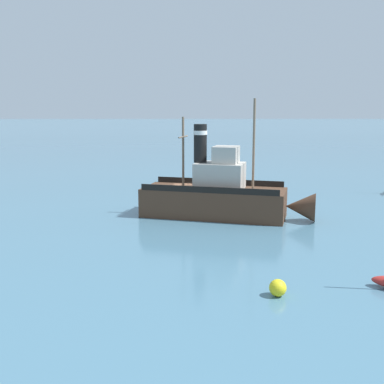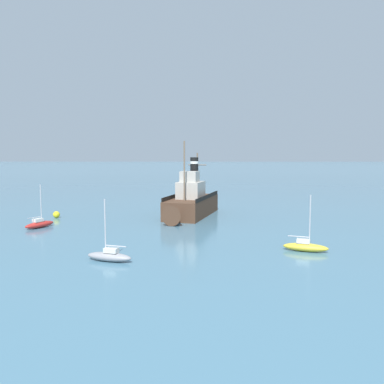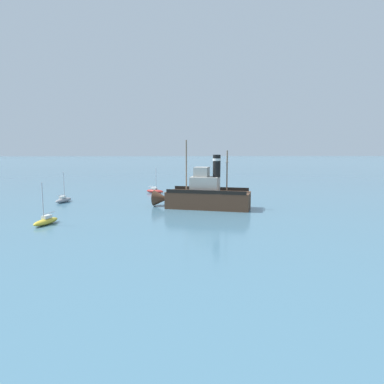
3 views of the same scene
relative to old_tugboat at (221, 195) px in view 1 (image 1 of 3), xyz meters
name	(u,v)px [view 1 (image 1 of 3)]	position (x,y,z in m)	size (l,w,h in m)	color
ground_plane	(188,212)	(-1.68, -2.78, -1.83)	(600.00, 600.00, 0.00)	#477289
old_tugboat	(221,195)	(0.00, 0.00, 0.00)	(7.45, 14.78, 9.90)	#4C3323
mooring_buoy	(278,288)	(17.39, 1.60, -1.40)	(0.87, 0.87, 0.87)	yellow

